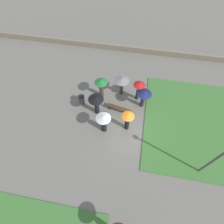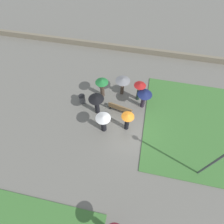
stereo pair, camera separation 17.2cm
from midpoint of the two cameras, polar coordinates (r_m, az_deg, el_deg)
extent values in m
plane|color=slate|center=(13.62, 5.21, -4.50)|extent=(90.00, 90.00, 0.00)
cube|color=#427A38|center=(15.05, 25.31, -3.51)|extent=(7.88, 8.72, 0.06)
cube|color=gray|center=(19.57, 8.91, 19.36)|extent=(45.00, 0.35, 0.60)
cube|color=brown|center=(13.96, 2.35, 1.37)|extent=(1.98, 0.79, 0.05)
cube|color=brown|center=(13.66, 2.12, 1.40)|extent=(1.91, 0.43, 0.45)
cube|color=#232326|center=(14.02, 5.63, -0.24)|extent=(0.15, 0.39, 0.40)
cube|color=#232326|center=(14.32, -0.93, 1.90)|extent=(0.15, 0.39, 0.40)
cylinder|color=#474C51|center=(11.96, 29.20, -14.16)|extent=(0.12, 0.12, 3.56)
cylinder|color=#4C4C51|center=(14.74, -10.21, 4.00)|extent=(0.49, 0.49, 0.76)
cylinder|color=black|center=(14.43, -10.44, 4.97)|extent=(0.52, 0.52, 0.03)
cylinder|color=#2D2333|center=(14.43, 9.51, 3.25)|extent=(0.46, 0.46, 0.96)
sphere|color=tan|center=(13.98, 9.84, 4.69)|extent=(0.21, 0.21, 0.21)
cylinder|color=#4C4C4F|center=(13.77, 10.01, 5.41)|extent=(0.02, 0.02, 0.35)
cone|color=navy|center=(13.54, 10.19, 6.22)|extent=(1.14, 1.14, 0.26)
cylinder|color=#47382D|center=(15.12, 2.74, 7.44)|extent=(0.30, 0.30, 0.96)
sphere|color=brown|center=(14.69, 2.84, 8.96)|extent=(0.22, 0.22, 0.22)
cylinder|color=#4C4C4F|center=(14.48, 2.88, 9.73)|extent=(0.02, 0.02, 0.35)
cone|color=gray|center=(14.27, 2.93, 10.53)|extent=(1.20, 1.20, 0.23)
cylinder|color=black|center=(12.96, -3.02, -4.61)|extent=(0.50, 0.50, 1.06)
sphere|color=beige|center=(12.41, -3.14, -3.16)|extent=(0.21, 0.21, 0.21)
cylinder|color=#4C4C4F|center=(12.16, -3.20, -2.48)|extent=(0.02, 0.02, 0.35)
cone|color=white|center=(11.93, -3.27, -1.79)|extent=(1.07, 1.07, 0.20)
cylinder|color=black|center=(13.82, -5.27, 1.28)|extent=(0.40, 0.40, 1.15)
sphere|color=beige|center=(13.27, -5.50, 2.96)|extent=(0.20, 0.20, 0.20)
cylinder|color=#4C4C4F|center=(13.06, -5.59, 3.68)|extent=(0.02, 0.02, 0.35)
cone|color=black|center=(12.83, -5.70, 4.46)|extent=(1.16, 1.16, 0.22)
cylinder|color=#47382D|center=(14.92, -3.72, 6.77)|extent=(0.43, 0.43, 1.06)
sphere|color=brown|center=(14.45, -3.85, 8.39)|extent=(0.19, 0.19, 0.19)
cylinder|color=#4C4C4F|center=(14.25, -3.91, 9.13)|extent=(0.02, 0.02, 0.35)
cone|color=#237A38|center=(14.03, -3.98, 9.97)|extent=(1.05, 1.05, 0.25)
cylinder|color=#1E3328|center=(14.79, 8.00, 5.76)|extent=(0.40, 0.40, 1.10)
sphere|color=#997051|center=(14.29, 8.31, 7.47)|extent=(0.23, 0.23, 0.23)
cylinder|color=#4C4C4F|center=(14.08, 8.45, 8.24)|extent=(0.02, 0.02, 0.35)
cone|color=red|center=(13.87, 8.59, 9.02)|extent=(0.94, 0.94, 0.21)
cylinder|color=black|center=(13.05, 4.51, -3.99)|extent=(0.45, 0.45, 1.07)
sphere|color=#997051|center=(12.50, 4.70, -2.51)|extent=(0.22, 0.22, 0.22)
cylinder|color=#4C4C4F|center=(12.26, 4.79, -1.82)|extent=(0.02, 0.02, 0.35)
cone|color=orange|center=(12.02, 4.89, -1.09)|extent=(0.91, 0.91, 0.23)
camera|label=1|loc=(0.09, -90.38, -0.57)|focal=28.00mm
camera|label=2|loc=(0.09, 89.62, 0.57)|focal=28.00mm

